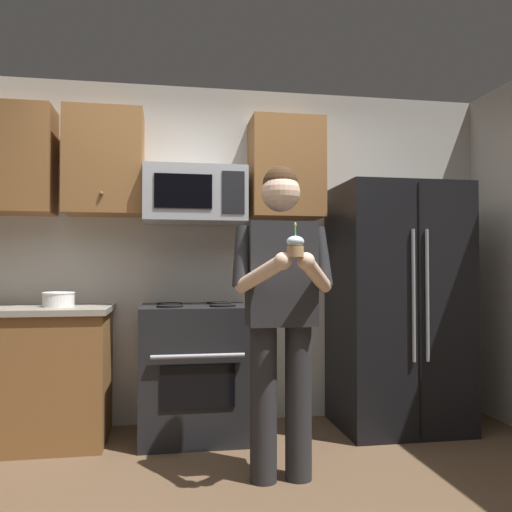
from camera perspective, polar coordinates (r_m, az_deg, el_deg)
name	(u,v)px	position (r m, az deg, el deg)	size (l,w,h in m)	color
wall_back	(212,254)	(4.14, -4.82, 0.27)	(4.40, 0.10, 2.60)	beige
oven_range	(195,370)	(3.80, -6.65, -12.28)	(0.76, 0.70, 0.93)	black
microwave	(195,195)	(3.89, -6.68, 6.59)	(0.74, 0.41, 0.40)	#9EA0A5
refrigerator	(397,306)	(4.07, 15.10, -5.30)	(0.90, 0.75, 1.80)	black
cabinet_row_upper	(115,163)	(3.99, -15.10, 9.77)	(2.78, 0.36, 0.76)	brown
counter_left	(0,376)	(3.97, -26.16, -11.66)	(1.44, 0.66, 0.92)	brown
bowl_large_white	(58,299)	(3.83, -20.74, -4.40)	(0.22, 0.22, 0.10)	white
person	(281,302)	(2.94, 2.78, -4.98)	(0.60, 0.48, 1.76)	#262628
cupcake	(295,246)	(2.61, 4.32, 1.09)	(0.09, 0.09, 0.17)	#A87F56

